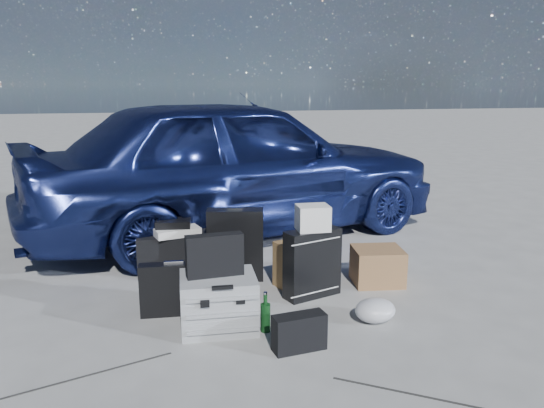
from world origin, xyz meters
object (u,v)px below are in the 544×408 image
at_px(suitcase_right, 312,263).
at_px(green_bottle, 265,313).
at_px(suitcase_left, 235,245).
at_px(car, 236,165).
at_px(pelican_case, 219,302).
at_px(cardboard_box, 377,266).
at_px(briefcase, 175,289).
at_px(duffel_bag, 179,253).

height_order(suitcase_right, green_bottle, suitcase_right).
bearing_deg(suitcase_left, suitcase_right, -32.60).
distance_m(car, pelican_case, 2.48).
xyz_separation_m(suitcase_left, cardboard_box, (1.16, -0.38, -0.16)).
xyz_separation_m(suitcase_right, green_bottle, (-0.50, -0.53, -0.14)).
bearing_deg(pelican_case, car, 80.91).
bearing_deg(suitcase_left, car, 91.97).
xyz_separation_m(pelican_case, briefcase, (-0.28, 0.29, 0.01)).
bearing_deg(briefcase, suitcase_right, 9.53).
bearing_deg(pelican_case, briefcase, 137.66).
xyz_separation_m(suitcase_left, duffel_bag, (-0.47, 0.28, -0.13)).
bearing_deg(cardboard_box, duffel_bag, 157.93).
relative_size(car, pelican_case, 8.93).
bearing_deg(cardboard_box, briefcase, -171.95).
xyz_separation_m(car, duffel_bag, (-0.72, -1.15, -0.61)).
height_order(pelican_case, suitcase_left, suitcase_left).
bearing_deg(suitcase_left, cardboard_box, -6.15).
relative_size(suitcase_right, cardboard_box, 1.35).
distance_m(suitcase_right, green_bottle, 0.74).
distance_m(duffel_bag, green_bottle, 1.43).
bearing_deg(cardboard_box, pelican_case, -159.52).
distance_m(pelican_case, suitcase_right, 0.90).
bearing_deg(briefcase, suitcase_left, 52.48).
height_order(car, briefcase, car).
height_order(suitcase_right, duffel_bag, suitcase_right).
bearing_deg(briefcase, pelican_case, -41.44).
bearing_deg(briefcase, duffel_bag, 89.09).
relative_size(car, green_bottle, 17.00).
distance_m(suitcase_left, duffel_bag, 0.57).
relative_size(car, briefcase, 9.17).
height_order(suitcase_left, duffel_bag, suitcase_left).
xyz_separation_m(car, suitcase_left, (-0.25, -1.43, -0.48)).
bearing_deg(briefcase, cardboard_box, 12.42).
xyz_separation_m(pelican_case, suitcase_right, (0.80, 0.39, 0.09)).
distance_m(pelican_case, green_bottle, 0.34).
relative_size(duffel_bag, green_bottle, 2.64).
height_order(car, cardboard_box, car).
height_order(briefcase, cardboard_box, briefcase).
bearing_deg(green_bottle, suitcase_right, 46.49).
xyz_separation_m(cardboard_box, green_bottle, (-1.13, -0.67, -0.02)).
bearing_deg(pelican_case, duffel_bag, 102.98).
relative_size(briefcase, duffel_bag, 0.70).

